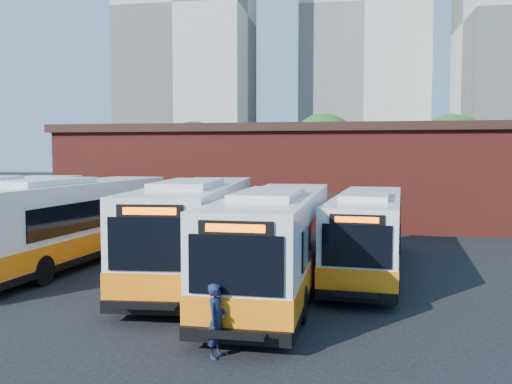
% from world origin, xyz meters
% --- Properties ---
extents(ground, '(220.00, 220.00, 0.00)m').
position_xyz_m(ground, '(0.00, 0.00, 0.00)').
color(ground, black).
extents(bus_west, '(3.91, 13.41, 3.61)m').
position_xyz_m(bus_west, '(-7.26, 3.53, 1.64)').
color(bus_west, silver).
rests_on(bus_west, ground).
extents(bus_midwest, '(3.68, 13.49, 3.63)m').
position_xyz_m(bus_midwest, '(-1.54, 2.70, 1.65)').
color(bus_midwest, silver).
rests_on(bus_midwest, ground).
extents(bus_mideast, '(2.99, 12.77, 3.46)m').
position_xyz_m(bus_mideast, '(1.76, 0.60, 1.57)').
color(bus_mideast, silver).
rests_on(bus_mideast, ground).
extents(bus_east, '(3.53, 11.80, 3.17)m').
position_xyz_m(bus_east, '(4.90, 4.11, 1.44)').
color(bus_east, silver).
rests_on(bus_east, ground).
extents(transit_worker, '(0.52, 0.68, 1.68)m').
position_xyz_m(transit_worker, '(1.18, -5.63, 0.84)').
color(transit_worker, '#121A36').
rests_on(transit_worker, ground).
extents(depot_building, '(28.60, 12.60, 6.40)m').
position_xyz_m(depot_building, '(0.00, 20.00, 3.26)').
color(depot_building, maroon).
rests_on(depot_building, ground).
extents(tree_west, '(6.00, 6.00, 7.65)m').
position_xyz_m(tree_west, '(-10.00, 32.00, 4.64)').
color(tree_west, '#382314').
rests_on(tree_west, ground).
extents(tree_mid, '(6.56, 6.56, 8.36)m').
position_xyz_m(tree_mid, '(2.00, 34.00, 5.08)').
color(tree_mid, '#382314').
rests_on(tree_mid, ground).
extents(tree_east, '(6.24, 6.24, 7.96)m').
position_xyz_m(tree_east, '(13.00, 31.00, 4.83)').
color(tree_east, '#382314').
rests_on(tree_east, ground).
extents(tower_left, '(20.00, 18.00, 56.20)m').
position_xyz_m(tower_left, '(-22.00, 72.00, 27.84)').
color(tower_left, beige).
rests_on(tower_left, ground).
extents(tower_center, '(22.00, 20.00, 61.20)m').
position_xyz_m(tower_center, '(7.00, 86.00, 30.34)').
color(tower_center, beige).
rests_on(tower_center, ground).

